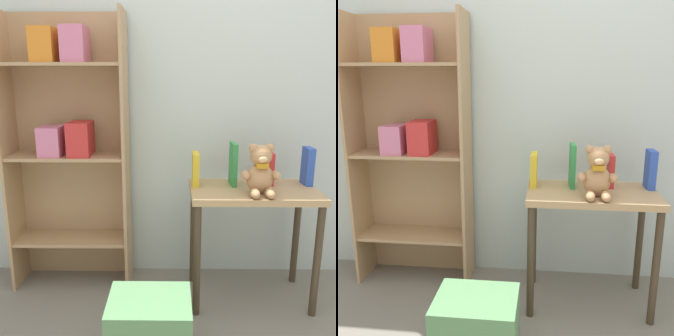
% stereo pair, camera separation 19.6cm
% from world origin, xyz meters
% --- Properties ---
extents(wall_back, '(4.80, 0.06, 2.50)m').
position_xyz_m(wall_back, '(0.00, 1.26, 1.25)').
color(wall_back, silver).
rests_on(wall_back, ground_plane).
extents(bookshelf_side, '(0.70, 0.27, 1.62)m').
position_xyz_m(bookshelf_side, '(-0.87, 1.12, 0.91)').
color(bookshelf_side, tan).
rests_on(bookshelf_side, ground_plane).
extents(display_table, '(0.69, 0.41, 0.67)m').
position_xyz_m(display_table, '(0.20, 0.92, 0.55)').
color(display_table, tan).
rests_on(display_table, ground_plane).
extents(teddy_bear, '(0.20, 0.19, 0.27)m').
position_xyz_m(teddy_bear, '(0.21, 0.82, 0.79)').
color(teddy_bear, tan).
rests_on(teddy_bear, display_table).
extents(book_standing_yellow, '(0.04, 0.14, 0.18)m').
position_xyz_m(book_standing_yellow, '(-0.12, 0.99, 0.76)').
color(book_standing_yellow, gold).
rests_on(book_standing_yellow, display_table).
extents(book_standing_green, '(0.03, 0.13, 0.24)m').
position_xyz_m(book_standing_green, '(0.09, 0.99, 0.79)').
color(book_standing_green, '#33934C').
rests_on(book_standing_green, display_table).
extents(book_standing_red, '(0.03, 0.10, 0.18)m').
position_xyz_m(book_standing_red, '(0.30, 1.01, 0.76)').
color(book_standing_red, red).
rests_on(book_standing_red, display_table).
extents(book_standing_blue, '(0.04, 0.10, 0.21)m').
position_xyz_m(book_standing_blue, '(0.51, 1.00, 0.77)').
color(book_standing_blue, '#2D51B7').
rests_on(book_standing_blue, display_table).
extents(storage_bin, '(0.38, 0.30, 0.30)m').
position_xyz_m(storage_bin, '(-0.35, 0.42, 0.15)').
color(storage_bin, '#568956').
rests_on(storage_bin, ground_plane).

